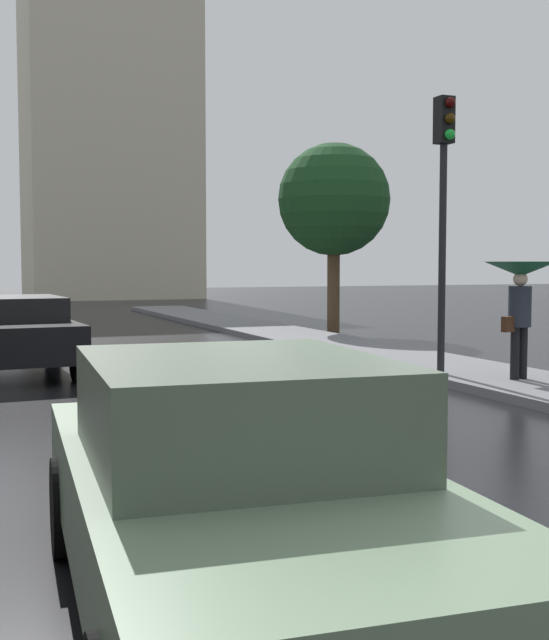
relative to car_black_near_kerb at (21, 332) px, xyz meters
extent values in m
plane|color=black|center=(2.02, -10.58, -0.73)|extent=(120.00, 120.00, 0.00)
cube|color=black|center=(0.00, -0.06, -0.09)|extent=(1.81, 3.98, 0.63)
cube|color=black|center=(-0.01, 0.20, 0.43)|extent=(1.53, 2.18, 0.40)
cylinder|color=black|center=(0.81, -1.30, -0.41)|extent=(0.25, 0.66, 0.65)
cylinder|color=black|center=(0.68, 1.27, -0.41)|extent=(0.25, 0.66, 0.65)
cube|color=slate|center=(0.21, -11.10, -0.11)|extent=(2.01, 4.30, 0.58)
cube|color=#4D5C49|center=(0.21, -11.08, 0.45)|extent=(1.64, 1.91, 0.54)
cylinder|color=black|center=(1.09, -9.78, -0.40)|extent=(0.27, 0.67, 0.66)
cylinder|color=black|center=(-0.49, -9.67, -0.40)|extent=(0.27, 0.67, 0.66)
cylinder|color=black|center=(7.18, -4.64, -0.18)|extent=(0.14, 0.14, 0.82)
cylinder|color=black|center=(7.00, -4.67, -0.18)|extent=(0.14, 0.14, 0.82)
cylinder|color=#232833|center=(7.09, -4.65, 0.55)|extent=(0.35, 0.35, 0.63)
sphere|color=beige|center=(7.09, -4.65, 0.97)|extent=(0.22, 0.22, 0.22)
cube|color=#3F2314|center=(6.84, -4.70, 0.28)|extent=(0.21, 0.13, 0.24)
cylinder|color=#4C4C51|center=(7.09, -4.65, 0.86)|extent=(0.02, 0.02, 0.76)
cone|color=#144C2D|center=(7.09, -4.65, 1.13)|extent=(1.11, 1.11, 0.23)
cylinder|color=black|center=(6.33, -3.63, 1.28)|extent=(0.12, 0.12, 3.74)
cube|color=black|center=(6.33, -3.63, 3.52)|extent=(0.26, 0.26, 0.75)
sphere|color=#360503|center=(6.33, -3.81, 3.77)|extent=(0.17, 0.17, 0.17)
sphere|color=#392405|center=(6.33, -3.81, 3.52)|extent=(0.17, 0.17, 0.17)
sphere|color=green|center=(6.33, -3.81, 3.27)|extent=(0.17, 0.17, 0.17)
cylinder|color=#4C3823|center=(8.92, 5.83, 0.59)|extent=(0.35, 0.35, 2.64)
sphere|color=#19421E|center=(8.92, 5.83, 3.00)|extent=(3.14, 3.14, 3.14)
cube|color=beige|center=(7.55, 32.19, 8.83)|extent=(9.23, 7.11, 19.12)
camera|label=1|loc=(-1.21, -15.22, 1.21)|focal=46.54mm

